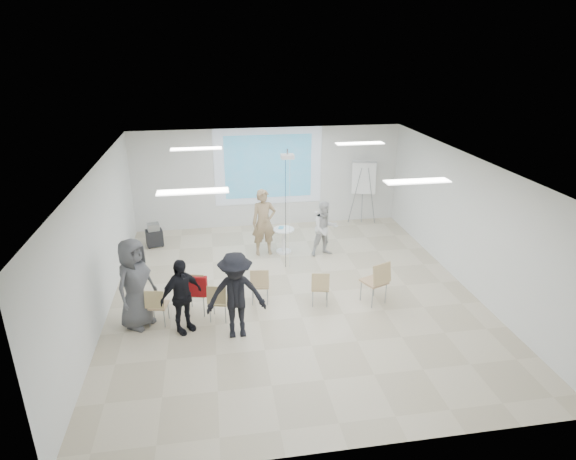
{
  "coord_description": "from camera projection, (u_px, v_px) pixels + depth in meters",
  "views": [
    {
      "loc": [
        -1.65,
        -9.44,
        5.34
      ],
      "look_at": [
        0.0,
        0.8,
        1.25
      ],
      "focal_mm": 30.0,
      "sensor_mm": 36.0,
      "label": 1
    }
  ],
  "objects": [
    {
      "name": "flipchart_easel",
      "position": [
        364.0,
        178.0,
        14.61
      ],
      "size": [
        0.84,
        0.65,
        1.97
      ],
      "rotation": [
        0.0,
        0.0,
        -0.24
      ],
      "color": "gray",
      "rests_on": "floor"
    },
    {
      "name": "red_jacket",
      "position": [
        196.0,
        286.0,
        9.71
      ],
      "size": [
        0.47,
        0.22,
        0.44
      ],
      "primitive_type": "cube",
      "rotation": [
        0.0,
        0.0,
        -0.25
      ],
      "color": "#AA1418",
      "rests_on": "chair_left_mid"
    },
    {
      "name": "player_right",
      "position": [
        325.0,
        226.0,
        12.59
      ],
      "size": [
        0.89,
        0.76,
        1.64
      ],
      "primitive_type": "imported",
      "rotation": [
        0.0,
        0.0,
        0.17
      ],
      "color": "silver",
      "rests_on": "floor"
    },
    {
      "name": "chair_center",
      "position": [
        260.0,
        283.0,
        10.32
      ],
      "size": [
        0.45,
        0.48,
        0.84
      ],
      "rotation": [
        0.0,
        0.0,
        -0.14
      ],
      "color": "tan",
      "rests_on": "floor"
    },
    {
      "name": "fluor_panel_sw",
      "position": [
        193.0,
        192.0,
        8.11
      ],
      "size": [
        1.2,
        0.3,
        0.02
      ],
      "primitive_type": "cube",
      "color": "white",
      "rests_on": "ceiling"
    },
    {
      "name": "fluor_panel_ne",
      "position": [
        360.0,
        143.0,
        11.92
      ],
      "size": [
        1.2,
        0.3,
        0.02
      ],
      "primitive_type": "cube",
      "color": "white",
      "rests_on": "ceiling"
    },
    {
      "name": "wall_back",
      "position": [
        268.0,
        177.0,
        14.5
      ],
      "size": [
        8.0,
        0.1,
        3.0
      ],
      "primitive_type": "cube",
      "color": "silver",
      "rests_on": "floor"
    },
    {
      "name": "chair_right_inner",
      "position": [
        320.0,
        286.0,
        10.25
      ],
      "size": [
        0.45,
        0.47,
        0.81
      ],
      "rotation": [
        0.0,
        0.0,
        -0.2
      ],
      "color": "tan",
      "rests_on": "floor"
    },
    {
      "name": "wall_right",
      "position": [
        469.0,
        222.0,
        10.93
      ],
      "size": [
        0.1,
        9.0,
        3.0
      ],
      "primitive_type": "cube",
      "color": "silver",
      "rests_on": "floor"
    },
    {
      "name": "pedestal_table",
      "position": [
        284.0,
        239.0,
        12.89
      ],
      "size": [
        0.7,
        0.7,
        0.7
      ],
      "rotation": [
        0.0,
        0.0,
        -0.28
      ],
      "color": "white",
      "rests_on": "floor"
    },
    {
      "name": "audience_left",
      "position": [
        181.0,
        291.0,
        9.19
      ],
      "size": [
        1.19,
        1.1,
        1.76
      ],
      "primitive_type": "imported",
      "rotation": [
        0.0,
        0.0,
        0.63
      ],
      "color": "black",
      "rests_on": "floor"
    },
    {
      "name": "floor",
      "position": [
        294.0,
        296.0,
        10.89
      ],
      "size": [
        8.0,
        9.0,
        0.1
      ],
      "primitive_type": "cube",
      "color": "beige",
      "rests_on": "ground"
    },
    {
      "name": "player_left",
      "position": [
        264.0,
        218.0,
        12.59
      ],
      "size": [
        0.79,
        0.58,
        2.02
      ],
      "primitive_type": "imported",
      "rotation": [
        0.0,
        0.0,
        0.11
      ],
      "color": "#9F8561",
      "rests_on": "floor"
    },
    {
      "name": "laptop",
      "position": [
        219.0,
        299.0,
        9.78
      ],
      "size": [
        0.35,
        0.29,
        0.02
      ],
      "primitive_type": "imported",
      "rotation": [
        0.0,
        0.0,
        2.89
      ],
      "color": "black",
      "rests_on": "chair_left_inner"
    },
    {
      "name": "audience_outer",
      "position": [
        134.0,
        278.0,
        9.33
      ],
      "size": [
        1.13,
        1.22,
        2.08
      ],
      "primitive_type": "imported",
      "rotation": [
        0.0,
        0.0,
        0.97
      ],
      "color": "#535358",
      "rests_on": "floor"
    },
    {
      "name": "chair_left_inner",
      "position": [
        218.0,
        299.0,
        9.67
      ],
      "size": [
        0.48,
        0.5,
        0.83
      ],
      "rotation": [
        0.0,
        0.0,
        -0.25
      ],
      "color": "tan",
      "rests_on": "floor"
    },
    {
      "name": "fluor_panel_nw",
      "position": [
        196.0,
        149.0,
        11.33
      ],
      "size": [
        1.2,
        0.3,
        0.02
      ],
      "primitive_type": "cube",
      "color": "white",
      "rests_on": "ceiling"
    },
    {
      "name": "audience_mid",
      "position": [
        236.0,
        290.0,
        9.01
      ],
      "size": [
        1.28,
        0.7,
        1.98
      ],
      "primitive_type": "imported",
      "rotation": [
        0.0,
        0.0,
        0.01
      ],
      "color": "black",
      "rests_on": "floor"
    },
    {
      "name": "ceiling_projector",
      "position": [
        287.0,
        162.0,
        11.27
      ],
      "size": [
        0.3,
        0.25,
        3.0
      ],
      "color": "white",
      "rests_on": "ceiling"
    },
    {
      "name": "projection_image",
      "position": [
        268.0,
        167.0,
        14.3
      ],
      "size": [
        2.6,
        0.01,
        1.9
      ],
      "primitive_type": "cube",
      "color": "teal",
      "rests_on": "wall_back"
    },
    {
      "name": "av_cart",
      "position": [
        154.0,
        236.0,
        13.32
      ],
      "size": [
        0.51,
        0.45,
        0.66
      ],
      "rotation": [
        0.0,
        0.0,
        0.23
      ],
      "color": "black",
      "rests_on": "floor"
    },
    {
      "name": "wall_left",
      "position": [
        97.0,
        245.0,
        9.73
      ],
      "size": [
        0.1,
        9.0,
        3.0
      ],
      "primitive_type": "cube",
      "color": "silver",
      "rests_on": "floor"
    },
    {
      "name": "chair_left_mid",
      "position": [
        195.0,
        289.0,
        9.89
      ],
      "size": [
        0.56,
        0.59,
        0.97
      ],
      "rotation": [
        0.0,
        0.0,
        -0.25
      ],
      "color": "tan",
      "rests_on": "floor"
    },
    {
      "name": "projection_halo",
      "position": [
        268.0,
        167.0,
        14.32
      ],
      "size": [
        3.2,
        0.01,
        2.3
      ],
      "primitive_type": "cube",
      "color": "silver",
      "rests_on": "wall_back"
    },
    {
      "name": "controller_right",
      "position": [
        317.0,
        213.0,
        12.68
      ],
      "size": [
        0.06,
        0.12,
        0.04
      ],
      "primitive_type": "cube",
      "rotation": [
        0.0,
        0.0,
        0.17
      ],
      "color": "silver",
      "rests_on": "player_right"
    },
    {
      "name": "ceiling",
      "position": [
        294.0,
        162.0,
        9.76
      ],
      "size": [
        8.0,
        9.0,
        0.1
      ],
      "primitive_type": "cube",
      "color": "white",
      "rests_on": "wall_back"
    },
    {
      "name": "controller_left",
      "position": [
        269.0,
        203.0,
        12.73
      ],
      "size": [
        0.05,
        0.12,
        0.04
      ],
      "primitive_type": "cube",
      "rotation": [
        0.0,
        0.0,
        0.11
      ],
      "color": "white",
      "rests_on": "player_left"
    },
    {
      "name": "chair_right_far",
      "position": [
        377.0,
        279.0,
        10.27
      ],
      "size": [
        0.63,
        0.65,
        1.0
      ],
      "rotation": [
        0.0,
        0.0,
        0.39
      ],
      "color": "tan",
      "rests_on": "floor"
    },
    {
      "name": "fluor_panel_se",
      "position": [
        417.0,
        181.0,
        8.71
      ],
      "size": [
        1.2,
        0.3,
        0.02
      ],
      "primitive_type": "cube",
      "color": "white",
      "rests_on": "ceiling"
    },
    {
      "name": "chair_far_left",
      "position": [
        157.0,
        304.0,
        9.54
      ],
      "size": [
        0.45,
        0.47,
        0.81
      ],
      "rotation": [
        0.0,
        0.0,
        -0.19
      ],
      "color": "tan",
      "rests_on": "floor"
    }
  ]
}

